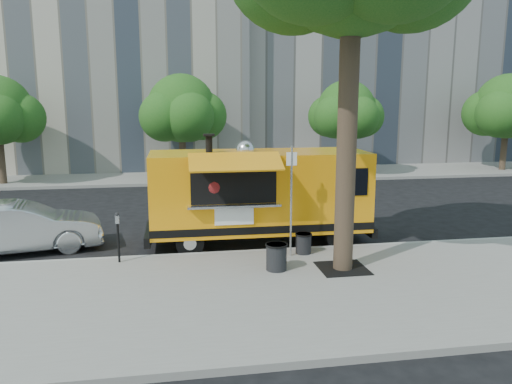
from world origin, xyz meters
The scene contains 15 objects.
ground centered at (0.00, 0.00, 0.00)m, with size 120.00×120.00×0.00m, color black.
sidewalk centered at (0.00, -4.00, 0.07)m, with size 60.00×6.00×0.15m, color gray.
curb centered at (0.00, -0.93, 0.07)m, with size 60.00×0.14×0.16m, color #999993.
far_sidewalk centered at (0.00, 13.50, 0.07)m, with size 60.00×5.00×0.15m, color gray.
building_mid centered at (12.00, 23.00, 10.00)m, with size 20.00×14.00×20.00m, color gray.
tree_well centered at (2.60, -2.80, 0.15)m, with size 1.20×1.20×0.02m, color black.
far_tree_b centered at (-1.00, 12.70, 3.83)m, with size 3.60×3.60×5.50m.
far_tree_c centered at (8.00, 12.40, 3.72)m, with size 3.24×3.24×5.21m.
far_tree_d centered at (18.00, 12.60, 3.89)m, with size 3.78×3.78×5.64m.
sign_post centered at (1.55, -1.55, 1.85)m, with size 0.28×0.06×3.00m.
parking_meter centered at (-3.00, -1.35, 0.98)m, with size 0.11×0.11×1.33m.
food_truck centered at (0.96, 0.17, 1.57)m, with size 6.77×3.14×3.33m.
sedan centered at (-5.89, 0.48, 0.73)m, with size 1.55×4.43×1.46m, color #A7A9AE.
trash_bin_left centered at (1.95, -1.41, 0.45)m, with size 0.47×0.47×0.56m.
trash_bin_right centered at (0.93, -2.62, 0.50)m, with size 0.56×0.56×0.67m.
Camera 1 is at (-1.54, -14.26, 4.37)m, focal length 35.00 mm.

